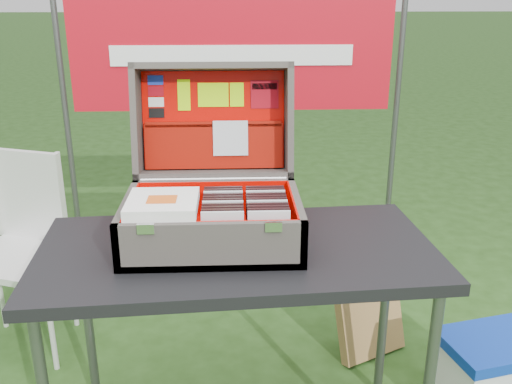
{
  "coord_description": "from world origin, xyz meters",
  "views": [
    {
      "loc": [
        -0.0,
        -1.8,
        1.62
      ],
      "look_at": [
        0.08,
        0.1,
        0.93
      ],
      "focal_mm": 40.0,
      "sensor_mm": 36.0,
      "label": 1
    }
  ],
  "objects_px": {
    "cooler": "(490,376)",
    "table": "(238,351)",
    "cardboard_box": "(370,319)",
    "suitcase": "(212,159)",
    "chair": "(17,260)"
  },
  "relations": [
    {
      "from": "cooler",
      "to": "table",
      "type": "bearing_deg",
      "value": 174.3
    },
    {
      "from": "table",
      "to": "cardboard_box",
      "type": "bearing_deg",
      "value": 37.92
    },
    {
      "from": "suitcase",
      "to": "cooler",
      "type": "height_order",
      "value": "suitcase"
    },
    {
      "from": "cooler",
      "to": "chair",
      "type": "xyz_separation_m",
      "value": [
        -1.99,
        0.53,
        0.29
      ]
    },
    {
      "from": "suitcase",
      "to": "chair",
      "type": "distance_m",
      "value": 1.24
    },
    {
      "from": "table",
      "to": "cooler",
      "type": "height_order",
      "value": "table"
    },
    {
      "from": "chair",
      "to": "suitcase",
      "type": "bearing_deg",
      "value": -12.46
    },
    {
      "from": "chair",
      "to": "cardboard_box",
      "type": "relative_size",
      "value": 2.59
    },
    {
      "from": "suitcase",
      "to": "chair",
      "type": "xyz_separation_m",
      "value": [
        -0.91,
        0.56,
        -0.63
      ]
    },
    {
      "from": "cardboard_box",
      "to": "cooler",
      "type": "bearing_deg",
      "value": -74.45
    },
    {
      "from": "cardboard_box",
      "to": "suitcase",
      "type": "bearing_deg",
      "value": -173.5
    },
    {
      "from": "suitcase",
      "to": "chair",
      "type": "relative_size",
      "value": 0.63
    },
    {
      "from": "chair",
      "to": "cardboard_box",
      "type": "xyz_separation_m",
      "value": [
        1.6,
        -0.11,
        -0.28
      ]
    },
    {
      "from": "table",
      "to": "chair",
      "type": "relative_size",
      "value": 1.42
    },
    {
      "from": "chair",
      "to": "cardboard_box",
      "type": "height_order",
      "value": "chair"
    }
  ]
}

